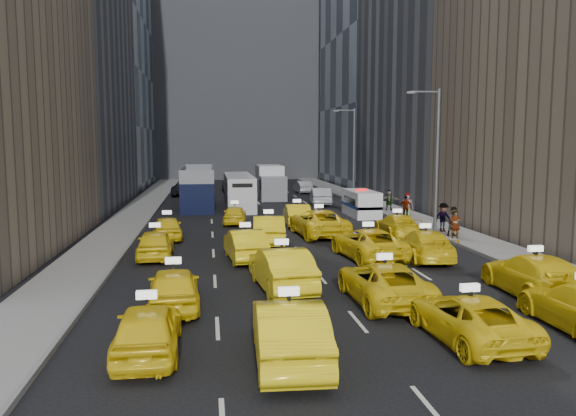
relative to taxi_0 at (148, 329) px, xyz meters
name	(u,v)px	position (x,y,z in m)	size (l,w,h in m)	color
ground	(331,290)	(6.40, 5.98, -0.73)	(160.00, 160.00, 0.00)	black
sidewalk_west	(136,213)	(-4.10, 30.98, -0.66)	(3.00, 90.00, 0.15)	gray
sidewalk_east	(388,209)	(16.90, 30.98, -0.66)	(3.00, 90.00, 0.15)	gray
curb_west	(155,213)	(-2.65, 30.98, -0.64)	(0.15, 90.00, 0.18)	slate
curb_east	(371,209)	(15.45, 30.98, -0.64)	(0.15, 90.00, 0.18)	slate
building_west_far	(78,19)	(-14.10, 59.98, 20.27)	(16.00, 22.00, 42.00)	#2D3847
building_backdrop	(235,54)	(6.40, 77.98, 19.27)	(30.00, 12.00, 40.00)	slate
streetlight_near	(435,156)	(15.58, 17.98, 4.19)	(2.15, 0.22, 9.00)	#595B60
streetlight_far	(353,151)	(15.58, 37.98, 4.19)	(2.15, 0.22, 9.00)	#595B60
taxi_0	(148,329)	(0.00, 0.00, 0.00)	(1.72, 4.29, 1.46)	yellow
taxi_1	(289,330)	(3.73, -0.93, 0.10)	(1.76, 5.05, 1.66)	yellow
taxi_2	(469,317)	(9.16, -0.10, -0.06)	(2.23, 4.84, 1.35)	yellow
taxi_4	(174,288)	(0.45, 4.27, 0.01)	(1.75, 4.35, 1.48)	yellow
taxi_5	(282,268)	(4.49, 6.34, 0.10)	(1.77, 5.07, 1.67)	yellow
taxi_6	(384,282)	(7.92, 4.00, 0.00)	(2.43, 5.27, 1.46)	yellow
taxi_7	(534,275)	(13.77, 4.04, 0.07)	(2.23, 5.48, 1.59)	yellow
taxi_8	(155,244)	(-0.97, 13.10, 0.00)	(1.72, 4.28, 1.46)	yellow
taxi_9	(245,244)	(3.44, 12.07, 0.04)	(1.62, 4.66, 1.53)	yellow
taxi_10	(368,243)	(9.53, 11.64, 0.02)	(2.49, 5.40, 1.50)	yellow
taxi_11	(425,245)	(12.21, 10.91, 0.01)	(2.06, 5.07, 1.47)	yellow
taxi_12	(167,228)	(-0.77, 18.59, -0.03)	(1.66, 4.14, 1.41)	yellow
taxi_13	(269,230)	(5.05, 16.33, 0.08)	(1.72, 4.94, 1.63)	yellow
taxi_14	(319,223)	(8.42, 18.58, 0.09)	(2.73, 5.92, 1.64)	yellow
taxi_15	(397,225)	(13.22, 17.94, -0.06)	(1.89, 4.64, 1.35)	yellow
taxi_16	(235,215)	(3.51, 24.41, -0.06)	(1.58, 3.93, 1.34)	yellow
taxi_17	(297,215)	(7.76, 23.06, 0.03)	(1.60, 4.59, 1.51)	yellow
nypd_van	(361,204)	(13.55, 27.33, 0.24)	(2.32, 5.14, 2.15)	white
double_decker	(198,187)	(0.79, 35.76, 1.02)	(2.81, 12.11, 3.52)	black
city_bus	(239,191)	(4.37, 34.74, 0.69)	(3.44, 11.31, 2.88)	silver
box_truck	(270,182)	(8.04, 42.32, 0.93)	(3.14, 7.56, 3.37)	silver
misc_car_0	(320,196)	(11.98, 35.71, 0.06)	(1.68, 4.82, 1.59)	#B2B6BA
misc_car_1	(185,188)	(-0.85, 46.67, 0.05)	(2.58, 5.60, 1.56)	black
misc_car_2	(259,183)	(7.82, 53.36, 0.07)	(2.24, 5.51, 1.60)	slate
misc_car_3	(230,185)	(4.22, 51.14, 0.05)	(1.84, 4.57, 1.56)	black
misc_car_4	(303,187)	(12.39, 47.98, -0.04)	(1.47, 4.22, 1.39)	#9EA1A6
pedestrian_0	(455,224)	(16.04, 15.78, 0.23)	(0.59, 0.39, 1.63)	gray
pedestrian_1	(454,221)	(16.26, 16.44, 0.31)	(0.87, 0.48, 1.78)	gray
pedestrian_2	(443,217)	(16.35, 18.23, 0.33)	(1.17, 0.48, 1.82)	gray
pedestrian_3	(405,207)	(16.13, 24.48, 0.25)	(0.98, 0.44, 1.67)	gray
pedestrian_4	(407,205)	(16.56, 25.29, 0.33)	(0.89, 0.49, 1.83)	gray
pedestrian_5	(389,200)	(16.57, 29.61, 0.27)	(1.57, 0.45, 1.69)	gray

